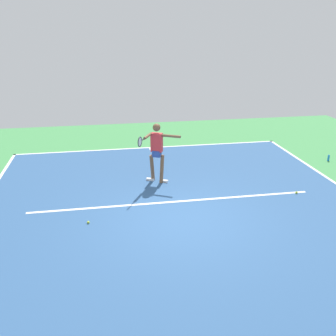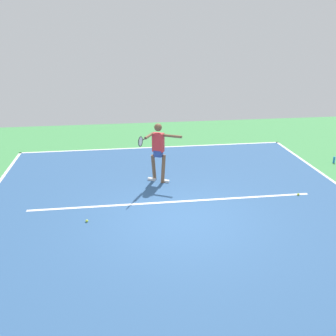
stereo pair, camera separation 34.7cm
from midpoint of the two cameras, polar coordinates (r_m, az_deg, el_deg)
ground_plane at (r=9.58m, az=1.00°, el=-7.65°), size 20.53×20.53×0.00m
court_surface at (r=9.57m, az=1.00°, el=-7.63°), size 10.41×12.24×0.00m
court_line_baseline_near at (r=15.14m, az=-3.38°, el=3.10°), size 10.41×0.10×0.01m
court_line_service at (r=10.44m, az=-0.04°, el=-5.11°), size 7.81×0.10×0.01m
court_line_centre_mark at (r=14.95m, az=-3.29°, el=2.87°), size 0.10×0.30×0.01m
tennis_player at (r=11.41m, az=-2.60°, el=2.93°), size 1.33×1.09×1.85m
tennis_ball_near_service_line at (r=11.49m, az=17.98°, el=-3.53°), size 0.07×0.07×0.07m
tennis_ball_far_corner at (r=9.58m, az=-12.95°, el=-7.99°), size 0.07×0.07×0.07m
water_bottle at (r=14.67m, az=22.41°, el=1.41°), size 0.07×0.07×0.22m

